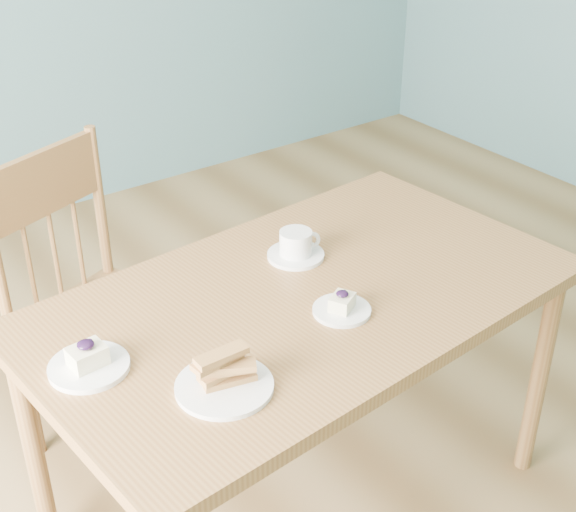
{
  "coord_description": "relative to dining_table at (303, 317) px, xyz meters",
  "views": [
    {
      "loc": [
        -1.13,
        -1.22,
        1.87
      ],
      "look_at": [
        -0.09,
        0.21,
        0.85
      ],
      "focal_mm": 50.0,
      "sensor_mm": 36.0,
      "label": 1
    }
  ],
  "objects": [
    {
      "name": "dining_chair",
      "position": [
        -0.33,
        0.62,
        -0.17
      ],
      "size": [
        0.58,
        0.57,
        0.99
      ],
      "rotation": [
        0.0,
        0.0,
        0.36
      ],
      "color": "brown",
      "rests_on": "ground"
    },
    {
      "name": "cheesecake_plate_near",
      "position": [
        0.02,
        -0.13,
        0.09
      ],
      "size": [
        0.15,
        0.15,
        0.06
      ],
      "rotation": [
        0.0,
        0.0,
        0.49
      ],
      "color": "silver",
      "rests_on": "dining_table"
    },
    {
      "name": "dining_table",
      "position": [
        0.0,
        0.0,
        0.0
      ],
      "size": [
        1.47,
        0.92,
        0.76
      ],
      "rotation": [
        0.0,
        0.0,
        0.08
      ],
      "color": "brown",
      "rests_on": "ground"
    },
    {
      "name": "cheesecake_plate_far",
      "position": [
        -0.58,
        0.03,
        0.09
      ],
      "size": [
        0.18,
        0.18,
        0.08
      ],
      "rotation": [
        0.0,
        0.0,
        0.07
      ],
      "color": "silver",
      "rests_on": "dining_table"
    },
    {
      "name": "coffee_cup",
      "position": [
        0.09,
        0.16,
        0.11
      ],
      "size": [
        0.16,
        0.16,
        0.08
      ],
      "rotation": [
        0.0,
        0.0,
        -0.34
      ],
      "color": "silver",
      "rests_on": "dining_table"
    },
    {
      "name": "room",
      "position": [
        0.08,
        -0.16,
        0.67
      ],
      "size": [
        5.01,
        5.01,
        2.71
      ],
      "color": "olive",
      "rests_on": "ground"
    },
    {
      "name": "biscotti_plate",
      "position": [
        -0.37,
        -0.2,
        0.11
      ],
      "size": [
        0.21,
        0.21,
        0.1
      ],
      "rotation": [
        0.0,
        0.0,
        -0.19
      ],
      "color": "silver",
      "rests_on": "dining_table"
    }
  ]
}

